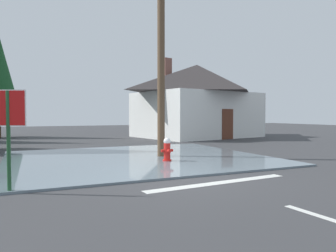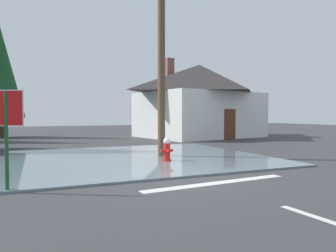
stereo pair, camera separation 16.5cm
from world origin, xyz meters
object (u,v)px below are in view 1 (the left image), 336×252
object	(u,v)px
stop_sign_near	(8,119)
fire_hydrant	(167,150)
house	(197,99)
utility_pole	(161,20)

from	to	relation	value
stop_sign_near	fire_hydrant	distance (m)	5.53
stop_sign_near	fire_hydrant	bearing A→B (deg)	27.98
stop_sign_near	fire_hydrant	xyz separation A→B (m)	(4.78, 2.54, -1.12)
stop_sign_near	house	size ratio (longest dim) A/B	0.22
stop_sign_near	fire_hydrant	world-z (taller)	stop_sign_near
fire_hydrant	house	size ratio (longest dim) A/B	0.09
fire_hydrant	stop_sign_near	bearing A→B (deg)	-152.02
stop_sign_near	utility_pole	size ratio (longest dim) A/B	0.22
utility_pole	stop_sign_near	bearing A→B (deg)	-143.35
stop_sign_near	utility_pole	bearing A→B (deg)	36.65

